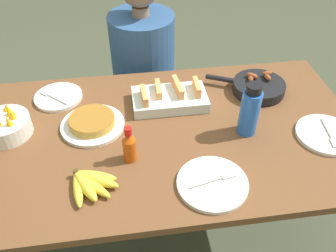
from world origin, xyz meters
TOP-DOWN VIEW (x-y plane):
  - ground_plane at (0.00, 0.00)m, footprint 14.00×14.00m
  - dining_table at (0.00, 0.00)m, footprint 1.63×0.92m
  - banana_bunch at (-0.32, -0.25)m, footprint 0.18×0.18m
  - melon_tray at (0.03, 0.19)m, footprint 0.33×0.19m
  - skillet at (0.46, 0.22)m, footprint 0.36×0.24m
  - frittata_plate_center at (-0.31, 0.08)m, footprint 0.27×0.27m
  - empty_plate_near_front at (0.12, -0.31)m, footprint 0.26×0.26m
  - empty_plate_far_left at (-0.47, 0.30)m, footprint 0.22×0.22m
  - empty_plate_far_right at (0.64, -0.12)m, footprint 0.25×0.25m
  - fruit_bowl_mango at (-0.66, 0.08)m, footprint 0.21×0.21m
  - water_bottle at (0.32, -0.05)m, footprint 0.08×0.08m
  - hot_sauce_bottle at (-0.17, -0.13)m, footprint 0.05×0.05m
  - person_figure at (-0.05, 0.70)m, footprint 0.40×0.40m

SIDE VIEW (x-z plane):
  - ground_plane at x=0.00m, z-range 0.00..0.00m
  - person_figure at x=-0.05m, z-range -0.11..1.12m
  - dining_table at x=0.00m, z-range 0.29..1.06m
  - empty_plate_near_front at x=0.12m, z-range 0.77..0.80m
  - empty_plate_far_right at x=0.64m, z-range 0.77..0.80m
  - empty_plate_far_left at x=-0.47m, z-range 0.77..0.80m
  - banana_bunch at x=-0.32m, z-range 0.77..0.82m
  - frittata_plate_center at x=-0.31m, z-range 0.77..0.82m
  - skillet at x=0.46m, z-range 0.76..0.85m
  - melon_tray at x=0.03m, z-range 0.76..0.86m
  - fruit_bowl_mango at x=-0.66m, z-range 0.76..0.88m
  - hot_sauce_bottle at x=-0.17m, z-range 0.77..0.93m
  - water_bottle at x=0.32m, z-range 0.77..1.00m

